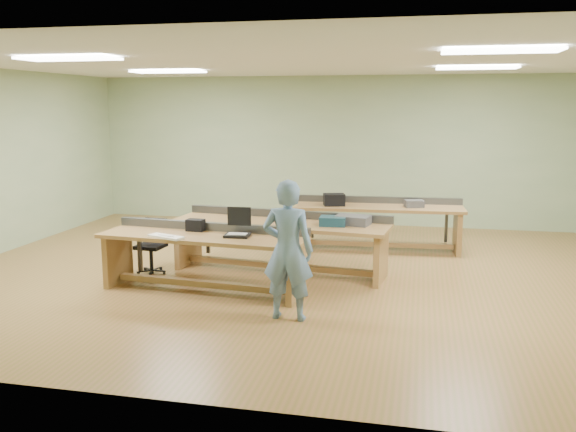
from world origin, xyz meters
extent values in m
plane|color=#8F5F36|center=(0.00, 0.00, 0.00)|extent=(10.00, 10.00, 0.00)
plane|color=silver|center=(0.00, 0.00, 3.00)|extent=(10.00, 10.00, 0.00)
cube|color=#9DB085|center=(0.00, 4.00, 1.50)|extent=(10.00, 0.04, 3.00)
cube|color=#9DB085|center=(0.00, -4.00, 1.50)|extent=(10.00, 0.04, 3.00)
cube|color=white|center=(-2.50, -1.50, 2.97)|extent=(1.20, 0.50, 0.03)
cube|color=white|center=(-2.50, 1.50, 2.97)|extent=(1.20, 0.50, 0.03)
cube|color=white|center=(2.50, -1.50, 2.97)|extent=(1.20, 0.50, 0.03)
cube|color=white|center=(2.50, 1.50, 2.97)|extent=(1.20, 0.50, 0.03)
cube|color=olive|center=(-1.01, -1.06, 0.72)|extent=(2.78, 0.94, 0.05)
cube|color=olive|center=(-2.27, -0.96, 0.35)|extent=(0.13, 0.63, 0.70)
cube|color=olive|center=(0.25, -1.16, 0.35)|extent=(0.13, 0.63, 0.70)
cube|color=olive|center=(-1.01, -1.06, 0.10)|extent=(2.44, 0.29, 0.08)
cube|color=#484A4E|center=(-0.98, -0.74, 0.81)|extent=(2.73, 0.30, 0.11)
cube|color=olive|center=(-0.23, 0.04, 0.72)|extent=(3.24, 1.18, 0.05)
cube|color=olive|center=(-1.71, 0.20, 0.35)|extent=(0.16, 0.75, 0.70)
cube|color=olive|center=(1.24, -0.12, 0.35)|extent=(0.16, 0.75, 0.70)
cube|color=olive|center=(-0.23, 0.04, 0.10)|extent=(2.86, 0.41, 0.08)
cube|color=#484A4E|center=(-0.19, 0.42, 0.81)|extent=(3.16, 0.42, 0.11)
cube|color=olive|center=(1.06, 1.78, 0.72)|extent=(2.84, 0.91, 0.05)
cube|color=olive|center=(-0.24, 1.70, 0.35)|extent=(0.12, 0.65, 0.70)
cube|color=olive|center=(2.36, 1.85, 0.35)|extent=(0.12, 0.65, 0.70)
cube|color=olive|center=(1.06, 1.78, 0.10)|extent=(2.50, 0.25, 0.08)
cube|color=#484A4E|center=(1.04, 2.11, 0.81)|extent=(2.80, 0.24, 0.11)
imported|color=#6C8AB0|center=(0.30, -1.85, 0.80)|extent=(0.60, 0.40, 1.61)
cube|color=black|center=(-0.54, -1.05, 0.77)|extent=(0.32, 0.27, 0.03)
cube|color=black|center=(-0.54, -0.92, 0.99)|extent=(0.31, 0.03, 0.24)
cube|color=silver|center=(-1.40, -1.30, 0.76)|extent=(0.52, 0.33, 0.03)
ellipsoid|color=white|center=(0.21, -1.16, 0.78)|extent=(0.19, 0.21, 0.07)
cube|color=black|center=(-1.19, -0.81, 0.83)|extent=(0.24, 0.17, 0.16)
cylinder|color=black|center=(-2.04, -0.41, 0.19)|extent=(0.05, 0.05, 0.39)
cube|color=black|center=(-2.04, -0.41, 0.41)|extent=(0.40, 0.40, 0.05)
cube|color=black|center=(-2.03, -0.23, 0.62)|extent=(0.36, 0.07, 0.34)
cylinder|color=black|center=(-2.04, -0.41, 0.03)|extent=(0.45, 0.45, 0.05)
cube|color=#13323F|center=(0.56, -0.05, 0.81)|extent=(0.37, 0.28, 0.13)
cube|color=#3E3E41|center=(0.82, 0.08, 0.81)|extent=(0.53, 0.39, 0.13)
imported|color=#3E3E41|center=(-0.05, -0.06, 0.80)|extent=(0.15, 0.15, 0.11)
cylinder|color=silver|center=(-0.31, 0.07, 0.81)|extent=(0.07, 0.07, 0.13)
cube|color=black|center=(0.33, 1.68, 0.85)|extent=(0.40, 0.33, 0.20)
cube|color=#3E3E41|center=(1.64, 1.79, 0.81)|extent=(0.34, 0.29, 0.12)
camera|label=1|loc=(1.73, -8.36, 2.41)|focal=38.00mm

